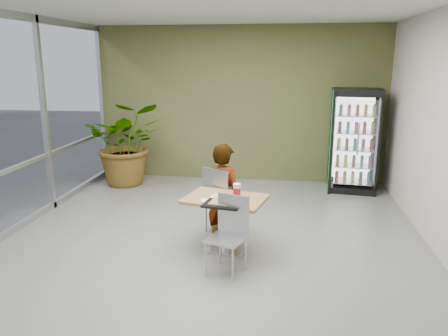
{
  "coord_description": "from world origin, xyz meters",
  "views": [
    {
      "loc": [
        0.97,
        -5.57,
        2.52
      ],
      "look_at": [
        0.12,
        0.45,
        1.0
      ],
      "focal_mm": 35.0,
      "sensor_mm": 36.0,
      "label": 1
    }
  ],
  "objects": [
    {
      "name": "seated_woman",
      "position": [
        0.11,
        0.47,
        0.53
      ],
      "size": [
        0.73,
        0.64,
        1.66
      ],
      "primitive_type": "imported",
      "rotation": [
        0.0,
        0.0,
        2.63
      ],
      "color": "black",
      "rests_on": "ground"
    },
    {
      "name": "dining_table",
      "position": [
        0.22,
        -0.15,
        0.54
      ],
      "size": [
        1.17,
        0.94,
        0.75
      ],
      "rotation": [
        0.0,
        0.0,
        -0.23
      ],
      "color": "#A37D45",
      "rests_on": "ground"
    },
    {
      "name": "ground",
      "position": [
        0.0,
        0.0,
        0.0
      ],
      "size": [
        7.0,
        7.0,
        0.0
      ],
      "primitive_type": "plane",
      "color": "slate",
      "rests_on": "ground"
    },
    {
      "name": "potted_plant",
      "position": [
        -2.23,
        2.82,
        0.85
      ],
      "size": [
        1.87,
        1.73,
        1.7
      ],
      "primitive_type": "imported",
      "rotation": [
        0.0,
        0.0,
        0.32
      ],
      "color": "#265F27",
      "rests_on": "ground"
    },
    {
      "name": "cafeteria_tray",
      "position": [
        0.23,
        -0.47,
        0.76
      ],
      "size": [
        0.51,
        0.41,
        0.03
      ],
      "primitive_type": "cube",
      "rotation": [
        0.0,
        0.0,
        -0.16
      ],
      "color": "black",
      "rests_on": "dining_table"
    },
    {
      "name": "napkin_stack",
      "position": [
        -0.0,
        -0.34,
        0.76
      ],
      "size": [
        0.19,
        0.19,
        0.02
      ],
      "primitive_type": "cube",
      "rotation": [
        0.0,
        0.0,
        0.47
      ],
      "color": "white",
      "rests_on": "dining_table"
    },
    {
      "name": "room_envelope",
      "position": [
        0.0,
        0.0,
        1.6
      ],
      "size": [
        6.0,
        7.0,
        3.2
      ],
      "primitive_type": null,
      "color": "beige",
      "rests_on": "ground"
    },
    {
      "name": "chair_far",
      "position": [
        0.05,
        0.43,
        0.59
      ],
      "size": [
        0.61,
        0.61,
        1.01
      ],
      "rotation": [
        0.0,
        0.0,
        2.63
      ],
      "color": "#ADB0B2",
      "rests_on": "ground"
    },
    {
      "name": "chair_near",
      "position": [
        0.35,
        -0.69,
        0.55
      ],
      "size": [
        0.53,
        0.53,
        0.94
      ],
      "rotation": [
        0.0,
        0.0,
        -0.34
      ],
      "color": "#ADB0B2",
      "rests_on": "ground"
    },
    {
      "name": "beverage_fridge",
      "position": [
        2.3,
        2.97,
        0.99
      ],
      "size": [
        0.99,
        0.81,
        1.99
      ],
      "rotation": [
        0.0,
        0.0,
        -0.13
      ],
      "color": "black",
      "rests_on": "ground"
    },
    {
      "name": "soda_cup",
      "position": [
        0.37,
        -0.11,
        0.84
      ],
      "size": [
        0.1,
        0.1,
        0.18
      ],
      "color": "white",
      "rests_on": "dining_table"
    },
    {
      "name": "storefront_frame",
      "position": [
        -3.0,
        0.0,
        1.6
      ],
      "size": [
        0.1,
        7.0,
        3.2
      ],
      "primitive_type": null,
      "color": "#ADB0B2",
      "rests_on": "ground"
    },
    {
      "name": "pizza_plate",
      "position": [
        0.15,
        -0.14,
        0.77
      ],
      "size": [
        0.31,
        0.25,
        0.03
      ],
      "color": "white",
      "rests_on": "dining_table"
    }
  ]
}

